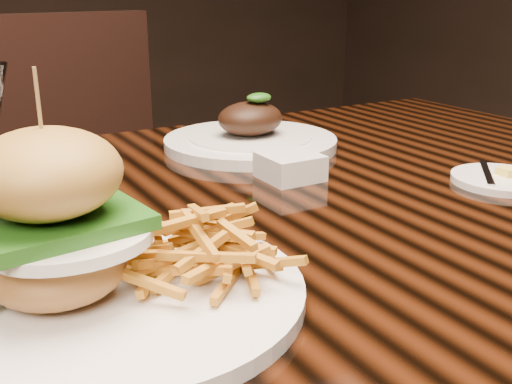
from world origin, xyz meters
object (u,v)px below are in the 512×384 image
burger_plate (115,248)px  dining_table (199,264)px  chair_far (104,174)px  far_dish (250,137)px

burger_plate → dining_table: bearing=54.1°
dining_table → chair_far: 0.91m
chair_far → dining_table: bearing=-112.6°
chair_far → far_dish: bearing=-97.8°
dining_table → burger_plate: 0.27m
dining_table → chair_far: (0.13, 0.89, -0.13)m
dining_table → far_dish: far_dish is taller
dining_table → chair_far: bearing=81.7°
dining_table → chair_far: chair_far is taller
dining_table → far_dish: bearing=48.0°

